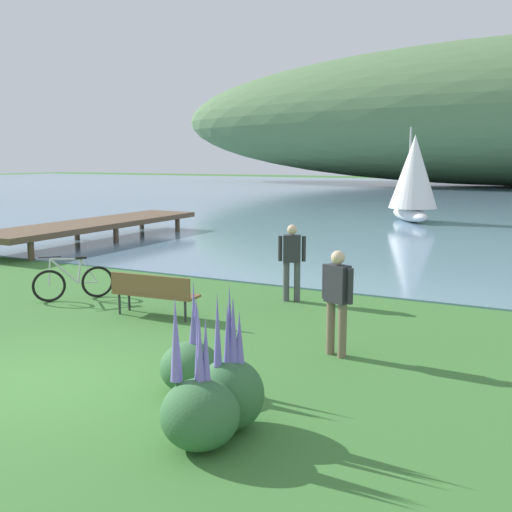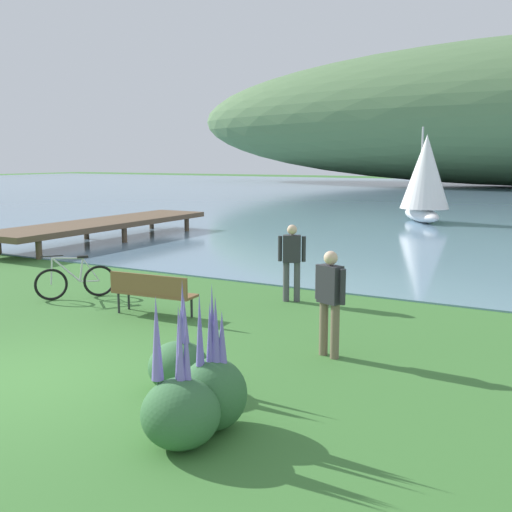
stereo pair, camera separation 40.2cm
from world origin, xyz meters
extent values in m
plane|color=#3D7533|center=(0.00, 0.00, 0.00)|extent=(200.00, 200.00, 0.00)
cube|color=#6B8EA8|center=(0.00, 47.30, 0.02)|extent=(180.00, 80.00, 0.04)
cube|color=brown|center=(-0.58, 3.68, 0.45)|extent=(1.83, 0.61, 0.05)
cube|color=brown|center=(-0.57, 3.47, 0.68)|extent=(1.80, 0.17, 0.40)
cylinder|color=#2D2D33|center=(-1.36, 3.79, 0.23)|extent=(0.05, 0.05, 0.45)
cylinder|color=#2D2D33|center=(0.17, 3.90, 0.23)|extent=(0.05, 0.05, 0.45)
cylinder|color=#2D2D33|center=(-1.33, 3.46, 0.23)|extent=(0.05, 0.05, 0.45)
cylinder|color=#2D2D33|center=(0.19, 3.57, 0.23)|extent=(0.05, 0.05, 0.45)
torus|color=black|center=(-3.39, 3.57, 0.36)|extent=(0.49, 0.60, 0.72)
torus|color=black|center=(-2.75, 4.40, 0.36)|extent=(0.49, 0.60, 0.72)
cylinder|color=silver|center=(-3.19, 3.84, 0.67)|extent=(0.41, 0.50, 0.61)
cylinder|color=silver|center=(-3.16, 3.87, 0.94)|extent=(0.44, 0.54, 0.09)
cylinder|color=silver|center=(-2.98, 4.10, 0.65)|extent=(0.11, 0.12, 0.54)
cylinder|color=silver|center=(-2.88, 4.23, 0.37)|extent=(0.29, 0.35, 0.05)
cylinder|color=silver|center=(-2.85, 4.26, 0.64)|extent=(0.25, 0.31, 0.56)
cylinder|color=silver|center=(-3.38, 3.59, 0.66)|extent=(0.08, 0.09, 0.60)
cube|color=black|center=(-2.96, 4.13, 0.94)|extent=(0.23, 0.25, 0.05)
cylinder|color=black|center=(-3.36, 3.61, 1.00)|extent=(0.32, 0.39, 0.02)
cylinder|color=#4C4C51|center=(1.22, 6.03, 0.44)|extent=(0.14, 0.14, 0.88)
cylinder|color=#4C4C51|center=(1.45, 6.12, 0.44)|extent=(0.14, 0.14, 0.88)
cube|color=#2D2D33|center=(1.34, 6.08, 1.18)|extent=(0.43, 0.35, 0.60)
sphere|color=beige|center=(1.34, 6.08, 1.60)|extent=(0.22, 0.22, 0.22)
cylinder|color=#2D2D33|center=(1.09, 5.98, 1.18)|extent=(0.09, 0.09, 0.56)
cylinder|color=#2D2D33|center=(1.58, 6.18, 1.18)|extent=(0.09, 0.09, 0.56)
cylinder|color=#72604C|center=(3.34, 3.06, 0.44)|extent=(0.14, 0.14, 0.88)
cylinder|color=#72604C|center=(3.56, 2.97, 0.44)|extent=(0.14, 0.14, 0.88)
cube|color=#2D2D33|center=(3.45, 3.01, 1.18)|extent=(0.43, 0.34, 0.60)
sphere|color=beige|center=(3.45, 3.01, 1.60)|extent=(0.22, 0.22, 0.22)
cylinder|color=#2D2D33|center=(3.21, 3.10, 1.18)|extent=(0.09, 0.09, 0.56)
cylinder|color=#2D2D33|center=(3.69, 2.92, 1.18)|extent=(0.09, 0.09, 0.56)
ellipsoid|color=#386B3D|center=(3.22, -0.02, 0.42)|extent=(0.80, 0.80, 0.84)
cylinder|color=#386B3D|center=(3.21, -0.06, 0.73)|extent=(0.02, 0.02, 0.12)
cone|color=#7A6BC6|center=(3.21, -0.06, 1.16)|extent=(0.09, 0.09, 0.74)
cylinder|color=#386B3D|center=(3.32, 0.02, 0.73)|extent=(0.02, 0.02, 0.12)
cone|color=#7A6BC6|center=(3.32, 0.02, 1.11)|extent=(0.12, 0.12, 0.63)
cylinder|color=#386B3D|center=(3.22, -0.02, 0.73)|extent=(0.02, 0.02, 0.12)
cone|color=#7A6BC6|center=(3.22, -0.02, 1.08)|extent=(0.10, 0.10, 0.56)
cylinder|color=#386B3D|center=(3.21, -0.02, 0.73)|extent=(0.02, 0.02, 0.12)
cone|color=#7A6BC6|center=(3.21, -0.02, 1.27)|extent=(0.10, 0.10, 0.95)
cylinder|color=#386B3D|center=(3.13, -0.15, 0.73)|extent=(0.02, 0.02, 0.12)
cone|color=#7A6BC6|center=(3.13, -0.15, 1.22)|extent=(0.10, 0.10, 0.86)
cylinder|color=#386B3D|center=(3.26, -0.03, 0.73)|extent=(0.02, 0.02, 0.12)
cone|color=#7A6BC6|center=(3.26, -0.03, 1.20)|extent=(0.12, 0.12, 0.81)
ellipsoid|color=#386B3D|center=(2.17, 0.72, 0.34)|extent=(0.82, 0.82, 0.68)
cylinder|color=#386B3D|center=(2.10, 0.95, 0.60)|extent=(0.02, 0.02, 0.12)
cone|color=#7A6BC6|center=(2.10, 0.95, 1.08)|extent=(0.10, 0.10, 0.83)
cylinder|color=#386B3D|center=(2.21, 0.75, 0.60)|extent=(0.02, 0.02, 0.12)
cone|color=#7A6BC6|center=(2.21, 0.75, 0.92)|extent=(0.11, 0.11, 0.51)
cylinder|color=#386B3D|center=(2.25, 0.78, 0.60)|extent=(0.02, 0.02, 0.12)
cone|color=#7A6BC6|center=(2.25, 0.78, 0.98)|extent=(0.12, 0.12, 0.64)
ellipsoid|color=#386B3D|center=(3.15, -0.57, 0.38)|extent=(0.88, 0.88, 0.77)
cylinder|color=#386B3D|center=(2.88, -0.61, 0.67)|extent=(0.02, 0.02, 0.12)
cone|color=#8470D1|center=(2.88, -0.61, 1.21)|extent=(0.14, 0.14, 0.94)
cylinder|color=#386B3D|center=(3.19, -0.49, 0.67)|extent=(0.02, 0.02, 0.12)
cone|color=#8470D1|center=(3.19, -0.49, 1.10)|extent=(0.10, 0.10, 0.74)
cylinder|color=#386B3D|center=(3.11, -0.52, 0.67)|extent=(0.02, 0.02, 0.12)
cone|color=#8470D1|center=(3.11, -0.52, 1.16)|extent=(0.10, 0.10, 0.85)
cylinder|color=#386B3D|center=(3.15, -0.56, 0.67)|extent=(0.02, 0.02, 0.12)
cone|color=#8470D1|center=(3.15, -0.56, 1.11)|extent=(0.10, 0.10, 0.75)
ellipsoid|color=white|center=(-0.06, 24.07, 0.39)|extent=(3.02, 3.94, 0.69)
cylinder|color=#B2B2B2|center=(-0.22, 24.33, 2.71)|extent=(0.10, 0.10, 3.95)
cone|color=white|center=(0.13, 23.76, 2.51)|extent=(3.23, 3.23, 3.55)
cube|color=brown|center=(-9.00, 11.30, 0.70)|extent=(2.40, 10.00, 0.20)
cylinder|color=brown|center=(-8.04, 7.30, 0.30)|extent=(0.20, 0.20, 0.60)
cylinder|color=brown|center=(-9.96, 11.30, 0.30)|extent=(0.20, 0.20, 0.60)
cylinder|color=brown|center=(-8.04, 11.30, 0.30)|extent=(0.20, 0.20, 0.60)
cylinder|color=brown|center=(-9.96, 15.30, 0.30)|extent=(0.20, 0.20, 0.60)
cylinder|color=brown|center=(-8.04, 15.30, 0.30)|extent=(0.20, 0.20, 0.60)
camera|label=1|loc=(6.43, -5.68, 3.12)|focal=41.39mm
camera|label=2|loc=(6.78, -5.49, 3.12)|focal=41.39mm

